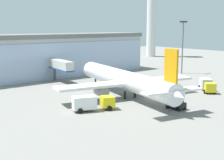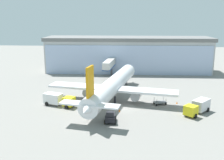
{
  "view_description": "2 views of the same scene",
  "coord_description": "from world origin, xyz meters",
  "px_view_note": "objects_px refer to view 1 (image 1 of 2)",
  "views": [
    {
      "loc": [
        -45.02,
        -42.85,
        14.62
      ],
      "look_at": [
        -4.87,
        7.5,
        3.4
      ],
      "focal_mm": 50.0,
      "sensor_mm": 36.0,
      "label": 1
    },
    {
      "loc": [
        1.13,
        -54.06,
        19.5
      ],
      "look_at": [
        -3.26,
        5.97,
        4.79
      ],
      "focal_mm": 42.0,
      "sensor_mm": 36.0,
      "label": 2
    }
  ],
  "objects_px": {
    "jet_bridge": "(61,66)",
    "control_tower": "(152,6)",
    "fuel_truck": "(207,85)",
    "safety_cone_wingtip": "(177,88)",
    "catering_truck": "(92,102)",
    "apron_light_mast": "(183,42)",
    "baggage_cart": "(168,89)",
    "pushback_tug": "(177,104)",
    "airplane": "(125,80)",
    "safety_cone_nose": "(159,100)"
  },
  "relations": [
    {
      "from": "fuel_truck",
      "to": "airplane",
      "type": "bearing_deg",
      "value": -70.91
    },
    {
      "from": "airplane",
      "to": "baggage_cart",
      "type": "bearing_deg",
      "value": -91.1
    },
    {
      "from": "catering_truck",
      "to": "safety_cone_wingtip",
      "type": "relative_size",
      "value": 13.84
    },
    {
      "from": "fuel_truck",
      "to": "jet_bridge",
      "type": "bearing_deg",
      "value": -103.5
    },
    {
      "from": "control_tower",
      "to": "airplane",
      "type": "distance_m",
      "value": 90.19
    },
    {
      "from": "safety_cone_wingtip",
      "to": "safety_cone_nose",
      "type": "bearing_deg",
      "value": -154.15
    },
    {
      "from": "jet_bridge",
      "to": "pushback_tug",
      "type": "distance_m",
      "value": 36.02
    },
    {
      "from": "apron_light_mast",
      "to": "fuel_truck",
      "type": "xyz_separation_m",
      "value": [
        -16.84,
        -20.8,
        -8.26
      ]
    },
    {
      "from": "jet_bridge",
      "to": "safety_cone_nose",
      "type": "bearing_deg",
      "value": -165.33
    },
    {
      "from": "safety_cone_wingtip",
      "to": "jet_bridge",
      "type": "bearing_deg",
      "value": 126.45
    },
    {
      "from": "airplane",
      "to": "jet_bridge",
      "type": "bearing_deg",
      "value": 18.03
    },
    {
      "from": "apron_light_mast",
      "to": "safety_cone_wingtip",
      "type": "bearing_deg",
      "value": -143.44
    },
    {
      "from": "safety_cone_nose",
      "to": "fuel_truck",
      "type": "bearing_deg",
      "value": 1.07
    },
    {
      "from": "safety_cone_nose",
      "to": "safety_cone_wingtip",
      "type": "relative_size",
      "value": 1.0
    },
    {
      "from": "jet_bridge",
      "to": "baggage_cart",
      "type": "relative_size",
      "value": 3.61
    },
    {
      "from": "airplane",
      "to": "safety_cone_nose",
      "type": "height_order",
      "value": "airplane"
    },
    {
      "from": "apron_light_mast",
      "to": "safety_cone_wingtip",
      "type": "distance_m",
      "value": 26.65
    },
    {
      "from": "jet_bridge",
      "to": "catering_truck",
      "type": "height_order",
      "value": "jet_bridge"
    },
    {
      "from": "apron_light_mast",
      "to": "airplane",
      "type": "bearing_deg",
      "value": -159.17
    },
    {
      "from": "safety_cone_wingtip",
      "to": "pushback_tug",
      "type": "bearing_deg",
      "value": -140.37
    },
    {
      "from": "catering_truck",
      "to": "apron_light_mast",
      "type": "bearing_deg",
      "value": 41.03
    },
    {
      "from": "fuel_truck",
      "to": "baggage_cart",
      "type": "height_order",
      "value": "fuel_truck"
    },
    {
      "from": "control_tower",
      "to": "pushback_tug",
      "type": "xyz_separation_m",
      "value": [
        -65.84,
        -70.98,
        -23.0
      ]
    },
    {
      "from": "jet_bridge",
      "to": "control_tower",
      "type": "bearing_deg",
      "value": -57.07
    },
    {
      "from": "control_tower",
      "to": "fuel_truck",
      "type": "xyz_separation_m",
      "value": [
        -48.28,
        -65.02,
        -22.5
      ]
    },
    {
      "from": "control_tower",
      "to": "catering_truck",
      "type": "relative_size",
      "value": 5.42
    },
    {
      "from": "catering_truck",
      "to": "pushback_tug",
      "type": "distance_m",
      "value": 15.02
    },
    {
      "from": "jet_bridge",
      "to": "airplane",
      "type": "bearing_deg",
      "value": -167.35
    },
    {
      "from": "apron_light_mast",
      "to": "control_tower",
      "type": "bearing_deg",
      "value": 54.59
    },
    {
      "from": "apron_light_mast",
      "to": "catering_truck",
      "type": "xyz_separation_m",
      "value": [
        -46.74,
        -18.21,
        -8.26
      ]
    },
    {
      "from": "baggage_cart",
      "to": "pushback_tug",
      "type": "height_order",
      "value": "pushback_tug"
    },
    {
      "from": "jet_bridge",
      "to": "apron_light_mast",
      "type": "distance_m",
      "value": 38.99
    },
    {
      "from": "fuel_truck",
      "to": "safety_cone_nose",
      "type": "distance_m",
      "value": 16.14
    },
    {
      "from": "catering_truck",
      "to": "airplane",
      "type": "bearing_deg",
      "value": 42.35
    },
    {
      "from": "airplane",
      "to": "safety_cone_nose",
      "type": "xyz_separation_m",
      "value": [
        2.01,
        -7.8,
        -3.2
      ]
    },
    {
      "from": "jet_bridge",
      "to": "safety_cone_nose",
      "type": "distance_m",
      "value": 30.71
    },
    {
      "from": "airplane",
      "to": "safety_cone_wingtip",
      "type": "distance_m",
      "value": 15.34
    },
    {
      "from": "control_tower",
      "to": "baggage_cart",
      "type": "distance_m",
      "value": 84.93
    },
    {
      "from": "catering_truck",
      "to": "safety_cone_wingtip",
      "type": "bearing_deg",
      "value": 26.92
    },
    {
      "from": "fuel_truck",
      "to": "safety_cone_nose",
      "type": "height_order",
      "value": "fuel_truck"
    },
    {
      "from": "apron_light_mast",
      "to": "baggage_cart",
      "type": "relative_size",
      "value": 5.1
    },
    {
      "from": "catering_truck",
      "to": "fuel_truck",
      "type": "relative_size",
      "value": 1.1
    },
    {
      "from": "jet_bridge",
      "to": "pushback_tug",
      "type": "xyz_separation_m",
      "value": [
        3.19,
        -35.71,
        -3.55
      ]
    },
    {
      "from": "jet_bridge",
      "to": "catering_truck",
      "type": "distance_m",
      "value": 28.82
    },
    {
      "from": "fuel_truck",
      "to": "safety_cone_nose",
      "type": "bearing_deg",
      "value": -47.32
    },
    {
      "from": "jet_bridge",
      "to": "safety_cone_wingtip",
      "type": "relative_size",
      "value": 20.73
    },
    {
      "from": "fuel_truck",
      "to": "safety_cone_wingtip",
      "type": "xyz_separation_m",
      "value": [
        -3.18,
        5.95,
        -1.19
      ]
    },
    {
      "from": "jet_bridge",
      "to": "safety_cone_wingtip",
      "type": "bearing_deg",
      "value": -137.69
    },
    {
      "from": "baggage_cart",
      "to": "catering_truck",
      "type": "bearing_deg",
      "value": -11.4
    },
    {
      "from": "control_tower",
      "to": "fuel_truck",
      "type": "relative_size",
      "value": 5.96
    }
  ]
}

